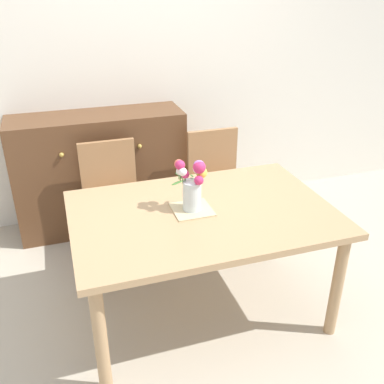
# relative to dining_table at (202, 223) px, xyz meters

# --- Properties ---
(ground_plane) EXTENTS (12.00, 12.00, 0.00)m
(ground_plane) POSITION_rel_dining_table_xyz_m (0.00, 0.00, -0.66)
(ground_plane) COLOR #B7AD99
(back_wall) EXTENTS (7.00, 0.10, 2.80)m
(back_wall) POSITION_rel_dining_table_xyz_m (0.00, 1.60, 0.74)
(back_wall) COLOR silver
(back_wall) RESTS_ON ground_plane
(dining_table) EXTENTS (1.54, 1.04, 0.74)m
(dining_table) POSITION_rel_dining_table_xyz_m (0.00, 0.00, 0.00)
(dining_table) COLOR tan
(dining_table) RESTS_ON ground_plane
(chair_left) EXTENTS (0.42, 0.42, 0.90)m
(chair_left) POSITION_rel_dining_table_xyz_m (-0.42, 0.86, -0.14)
(chair_left) COLOR #9E7047
(chair_left) RESTS_ON ground_plane
(chair_right) EXTENTS (0.42, 0.42, 0.90)m
(chair_right) POSITION_rel_dining_table_xyz_m (0.42, 0.86, -0.14)
(chair_right) COLOR #9E7047
(chair_right) RESTS_ON ground_plane
(dresser) EXTENTS (1.40, 0.47, 1.00)m
(dresser) POSITION_rel_dining_table_xyz_m (-0.45, 1.33, -0.16)
(dresser) COLOR brown
(dresser) RESTS_ON ground_plane
(placemat) EXTENTS (0.23, 0.23, 0.01)m
(placemat) POSITION_rel_dining_table_xyz_m (-0.06, 0.03, 0.09)
(placemat) COLOR #CCB789
(placemat) RESTS_ON dining_table
(flower_vase) EXTENTS (0.21, 0.18, 0.31)m
(flower_vase) POSITION_rel_dining_table_xyz_m (-0.05, 0.03, 0.26)
(flower_vase) COLOR silver
(flower_vase) RESTS_ON placemat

